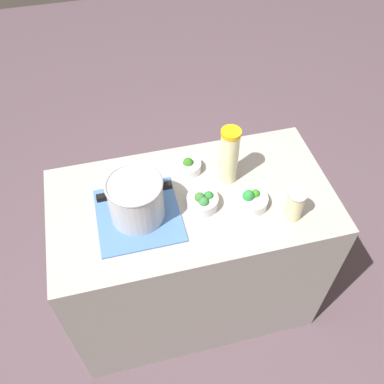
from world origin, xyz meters
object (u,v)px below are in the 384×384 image
(cooking_pot, at_px, (136,199))
(broccoli_bowl_front, at_px, (189,166))
(lemonade_pitcher, at_px, (229,156))
(mason_jar, at_px, (295,205))
(broccoli_bowl_back, at_px, (203,201))
(broccoli_bowl_center, at_px, (251,200))

(cooking_pot, relative_size, broccoli_bowl_front, 2.71)
(cooking_pot, bearing_deg, broccoli_bowl_front, -142.76)
(cooking_pot, relative_size, lemonade_pitcher, 1.06)
(mason_jar, bearing_deg, broccoli_bowl_back, -22.02)
(cooking_pot, relative_size, broccoli_bowl_back, 2.23)
(lemonade_pitcher, bearing_deg, cooking_pot, 15.06)
(cooking_pot, xyz_separation_m, broccoli_bowl_back, (-0.28, 0.02, -0.08))
(lemonade_pitcher, distance_m, broccoli_bowl_back, 0.23)
(cooking_pot, distance_m, broccoli_bowl_front, 0.35)
(broccoli_bowl_center, relative_size, broccoli_bowl_back, 1.02)
(broccoli_bowl_center, bearing_deg, broccoli_bowl_front, -51.20)
(lemonade_pitcher, bearing_deg, mason_jar, 126.65)
(broccoli_bowl_center, bearing_deg, mason_jar, 145.78)
(broccoli_bowl_front, bearing_deg, cooking_pot, 37.24)
(broccoli_bowl_front, relative_size, broccoli_bowl_center, 0.81)
(cooking_pot, bearing_deg, lemonade_pitcher, -164.94)
(mason_jar, height_order, broccoli_bowl_back, mason_jar)
(cooking_pot, height_order, broccoli_bowl_back, cooking_pot)
(broccoli_bowl_center, distance_m, broccoli_bowl_back, 0.21)
(cooking_pot, distance_m, broccoli_bowl_back, 0.29)
(broccoli_bowl_front, bearing_deg, broccoli_bowl_back, 91.96)
(broccoli_bowl_front, relative_size, broccoli_bowl_back, 0.82)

